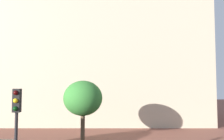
% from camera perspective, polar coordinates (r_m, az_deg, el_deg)
% --- Properties ---
extents(landmark_building, '(27.99, 13.73, 33.33)m').
position_cam_1_polar(landmark_building, '(31.59, -5.76, 4.74)').
color(landmark_building, beige).
rests_on(landmark_building, ground_plane).
extents(traffic_light_pole, '(0.28, 0.34, 4.23)m').
position_cam_1_polar(traffic_light_pole, '(9.95, -22.19, -11.41)').
color(traffic_light_pole, black).
rests_on(traffic_light_pole, ground_plane).
extents(tree_curb_far, '(2.98, 2.98, 4.73)m').
position_cam_1_polar(tree_curb_far, '(18.46, -7.18, -6.76)').
color(tree_curb_far, brown).
rests_on(tree_curb_far, ground_plane).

